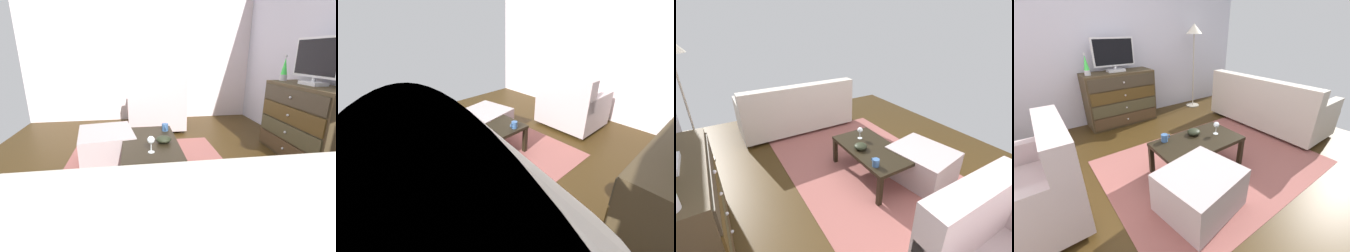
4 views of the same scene
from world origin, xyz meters
The scene contains 14 objects.
ground_plane centered at (0.00, 0.00, -0.03)m, with size 5.32×4.54×0.05m, color #37260F.
wall_accent_rear centered at (0.00, 2.03, 1.39)m, with size 5.32×0.12×2.78m, color #B4B3C1.
area_rug centered at (0.20, -0.20, 0.00)m, with size 2.60×1.90×0.01m, color #90524C.
dresser centered at (-0.23, 1.72, 0.46)m, with size 1.16×0.49×0.91m.
tv centered at (-0.25, 1.74, 1.19)m, with size 0.68×0.18×0.53m.
lava_lamp centered at (-0.71, 1.67, 1.06)m, with size 0.09×0.09×0.33m.
coffee_table centered at (-0.05, -0.17, 0.35)m, with size 1.02×0.56×0.39m.
wine_glass centered at (0.23, -0.18, 0.51)m, with size 0.07×0.07×0.16m.
mug centered at (-0.37, 0.03, 0.43)m, with size 0.11×0.08×0.08m.
bowl_decorative centered at (0.00, -0.04, 0.43)m, with size 0.16×0.16×0.07m, color black.
couch_large centered at (1.75, 0.14, 0.34)m, with size 0.85×1.90×0.85m.
armchair centered at (-1.65, 0.04, 0.35)m, with size 0.80×0.92×0.89m.
ottoman centered at (-0.43, -0.66, 0.20)m, with size 0.70×0.60×0.40m, color #A59695.
standing_lamp centered at (1.36, 1.67, 1.41)m, with size 0.32×0.32×1.65m.
Camera 4 is at (-1.44, -1.76, 1.55)m, focal length 22.25 mm.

